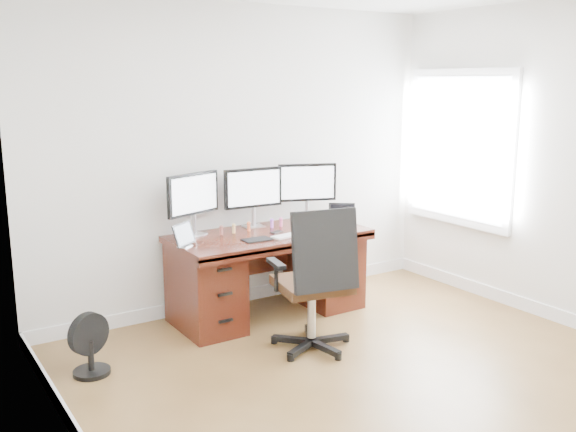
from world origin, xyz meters
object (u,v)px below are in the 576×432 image
floor_fan (90,345)px  keyboard (286,236)px  desk (268,271)px  monitor_center (253,190)px  office_chair (315,304)px

floor_fan → keyboard: keyboard is taller
desk → keyboard: 0.43m
keyboard → monitor_center: bearing=85.9°
monitor_center → keyboard: (0.04, -0.47, -0.33)m
keyboard → floor_fan: bearing=175.2°
office_chair → keyboard: (0.14, 0.63, 0.38)m
office_chair → desk: bearing=94.5°
desk → office_chair: office_chair is taller
office_chair → keyboard: bearing=88.6°
floor_fan → monitor_center: size_ratio=0.81×
desk → monitor_center: bearing=90.0°
desk → floor_fan: bearing=-168.0°
office_chair → monitor_center: 1.32m
floor_fan → keyboard: 1.79m
office_chair → keyboard: office_chair is taller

